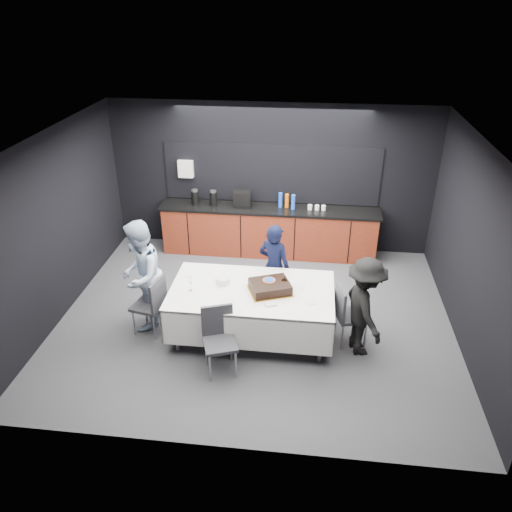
{
  "coord_description": "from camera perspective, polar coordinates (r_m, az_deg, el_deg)",
  "views": [
    {
      "loc": [
        0.76,
        -6.33,
        4.58
      ],
      "look_at": [
        0.0,
        0.1,
        1.05
      ],
      "focal_mm": 35.0,
      "sensor_mm": 36.0,
      "label": 1
    }
  ],
  "objects": [
    {
      "name": "ground",
      "position": [
        7.85,
        -0.09,
        -7.1
      ],
      "size": [
        6.0,
        6.0,
        0.0
      ],
      "primitive_type": "plane",
      "color": "#434348",
      "rests_on": "ground"
    },
    {
      "name": "room_shell",
      "position": [
        6.93,
        -0.1,
        5.48
      ],
      "size": [
        6.04,
        5.04,
        2.82
      ],
      "color": "white",
      "rests_on": "ground"
    },
    {
      "name": "kitchenette",
      "position": [
        9.48,
        1.41,
        3.38
      ],
      "size": [
        4.1,
        0.64,
        2.05
      ],
      "color": "maroon",
      "rests_on": "ground"
    },
    {
      "name": "party_table",
      "position": [
        7.16,
        -0.47,
        -4.78
      ],
      "size": [
        2.32,
        1.32,
        0.78
      ],
      "color": "#99999E",
      "rests_on": "ground"
    },
    {
      "name": "cake_assembly",
      "position": [
        7.01,
        1.62,
        -3.53
      ],
      "size": [
        0.71,
        0.65,
        0.18
      ],
      "color": "gold",
      "rests_on": "party_table"
    },
    {
      "name": "plate_stack",
      "position": [
        7.22,
        -3.81,
        -2.78
      ],
      "size": [
        0.21,
        0.21,
        0.1
      ],
      "primitive_type": "cylinder",
      "color": "white",
      "rests_on": "party_table"
    },
    {
      "name": "loose_plate_near",
      "position": [
        6.84,
        -3.08,
        -5.16
      ],
      "size": [
        0.18,
        0.18,
        0.01
      ],
      "primitive_type": "cylinder",
      "color": "white",
      "rests_on": "party_table"
    },
    {
      "name": "loose_plate_right_a",
      "position": [
        7.2,
        4.96,
        -3.33
      ],
      "size": [
        0.18,
        0.18,
        0.01
      ],
      "primitive_type": "cylinder",
      "color": "white",
      "rests_on": "party_table"
    },
    {
      "name": "loose_plate_right_b",
      "position": [
        6.87,
        6.3,
        -5.11
      ],
      "size": [
        0.2,
        0.2,
        0.01
      ],
      "primitive_type": "cylinder",
      "color": "white",
      "rests_on": "party_table"
    },
    {
      "name": "loose_plate_far",
      "position": [
        7.35,
        0.44,
        -2.47
      ],
      "size": [
        0.21,
        0.21,
        0.01
      ],
      "primitive_type": "cylinder",
      "color": "white",
      "rests_on": "party_table"
    },
    {
      "name": "fork_pile",
      "position": [
        6.76,
        1.68,
        -5.49
      ],
      "size": [
        0.19,
        0.15,
        0.03
      ],
      "primitive_type": "cube",
      "rotation": [
        0.0,
        0.0,
        0.34
      ],
      "color": "white",
      "rests_on": "party_table"
    },
    {
      "name": "champagne_flute",
      "position": [
        7.04,
        -7.59,
        -2.83
      ],
      "size": [
        0.06,
        0.06,
        0.22
      ],
      "color": "white",
      "rests_on": "party_table"
    },
    {
      "name": "chair_left",
      "position": [
        7.42,
        -11.74,
        -5.14
      ],
      "size": [
        0.5,
        0.5,
        0.92
      ],
      "color": "#313136",
      "rests_on": "ground"
    },
    {
      "name": "chair_right",
      "position": [
        7.19,
        10.32,
        -6.19
      ],
      "size": [
        0.52,
        0.52,
        0.92
      ],
      "color": "#313136",
      "rests_on": "ground"
    },
    {
      "name": "chair_near",
      "position": [
        6.65,
        -4.26,
        -8.98
      ],
      "size": [
        0.54,
        0.54,
        0.92
      ],
      "color": "#313136",
      "rests_on": "ground"
    },
    {
      "name": "person_center",
      "position": [
        7.76,
        2.1,
        -1.26
      ],
      "size": [
        0.62,
        0.52,
        1.44
      ],
      "primitive_type": "imported",
      "rotation": [
        0.0,
        0.0,
        2.74
      ],
      "color": "black",
      "rests_on": "ground"
    },
    {
      "name": "person_left",
      "position": [
        7.46,
        -13.06,
        -2.22
      ],
      "size": [
        0.66,
        0.84,
        1.7
      ],
      "primitive_type": "imported",
      "rotation": [
        0.0,
        0.0,
        -1.55
      ],
      "color": "#ADC1D9",
      "rests_on": "ground"
    },
    {
      "name": "person_right",
      "position": [
        6.96,
        12.26,
        -5.73
      ],
      "size": [
        0.8,
        1.06,
        1.46
      ],
      "primitive_type": "imported",
      "rotation": [
        0.0,
        0.0,
        1.87
      ],
      "color": "black",
      "rests_on": "ground"
    }
  ]
}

